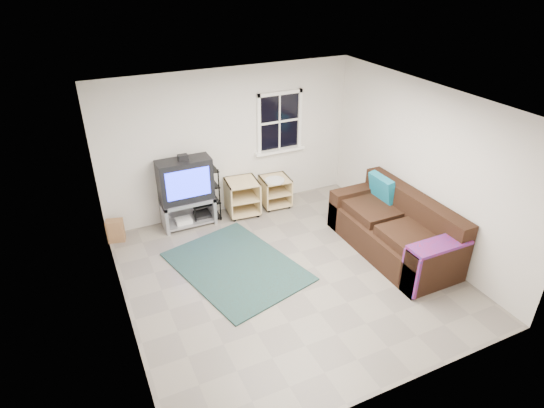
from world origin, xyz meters
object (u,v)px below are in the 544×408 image
tv_unit (186,187)px  av_rack (204,197)px  side_table_right (275,189)px  side_table_left (242,195)px  sofa (395,231)px

tv_unit → av_rack: bearing=8.2°
tv_unit → side_table_right: size_ratio=2.24×
side_table_left → sofa: (1.74, -2.18, 0.01)m
av_rack → side_table_left: av_rack is taller
side_table_right → sofa: bearing=-64.0°
tv_unit → sofa: tv_unit is taller
av_rack → sofa: size_ratio=0.44×
tv_unit → side_table_left: 1.07m
side_table_right → sofa: size_ratio=0.26×
side_table_left → sofa: size_ratio=0.29×
side_table_right → av_rack: bearing=178.0°
tv_unit → side_table_right: bearing=-0.1°
av_rack → sofa: bearing=-42.7°
av_rack → sofa: 3.29m
sofa → side_table_right: bearing=116.0°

